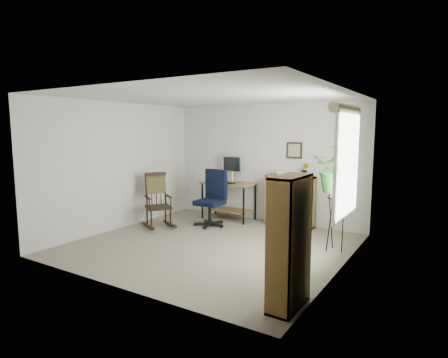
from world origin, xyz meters
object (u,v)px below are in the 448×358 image
Objects in this scene: office_chair at (210,198)px; tall_bookshelf at (289,242)px; low_bookshelf at (290,201)px; desk at (229,201)px; rocking_chair at (158,200)px.

tall_bookshelf is (2.62, -2.37, 0.15)m from office_chair.
tall_bookshelf is at bearing -68.16° from low_bookshelf.
office_chair is at bearing -90.69° from desk.
desk is 1.09× the size of low_bookshelf.
office_chair is 3.54m from tall_bookshelf.
tall_bookshelf reaches higher than low_bookshelf.
tall_bookshelf is at bearing -39.77° from office_chair.
rocking_chair is at bearing -146.67° from low_bookshelf.
tall_bookshelf is (2.61, -3.08, 0.32)m from desk.
office_chair reaches higher than desk.
low_bookshelf is (2.14, 1.41, -0.04)m from rocking_chair.
rocking_chair is 2.57m from low_bookshelf.
low_bookshelf reaches higher than desk.
tall_bookshelf is at bearing -82.65° from rocking_chair.
rocking_chair is 0.76× the size of tall_bookshelf.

